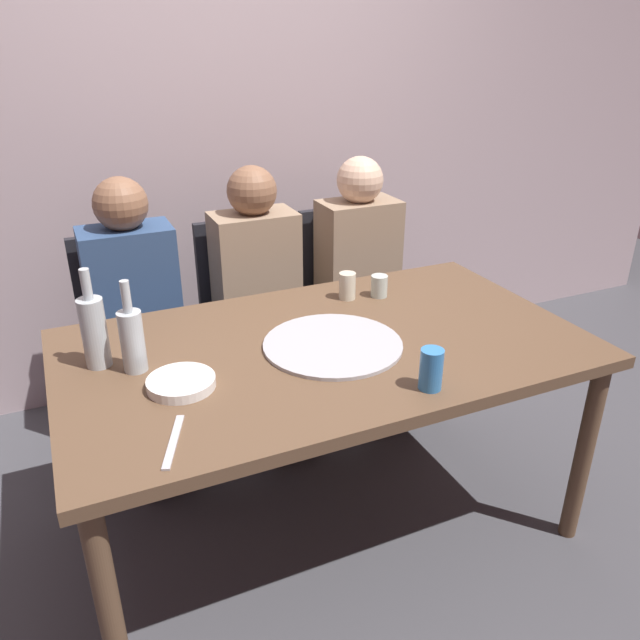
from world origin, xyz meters
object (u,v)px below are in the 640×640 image
Objects in this scene: tumbler_near at (379,286)px; chair_left at (136,327)px; wine_bottle at (132,339)px; tumbler_far at (347,286)px; guest_by_wall at (367,275)px; chair_middle at (253,307)px; guest_in_beanie at (263,293)px; beer_bottle at (94,330)px; table_knife at (174,441)px; chair_right at (351,290)px; dining_table at (326,362)px; soda_can at (431,369)px; guest_in_sweater at (138,313)px; pizza_tray at (333,344)px; plate_stack at (181,383)px.

chair_left reaches higher than tumbler_near.
wine_bottle is 0.85m from tumbler_far.
chair_middle is at bearing -16.64° from guest_by_wall.
chair_middle is 0.20m from guest_in_beanie.
chair_left is (0.19, 0.73, -0.35)m from beer_bottle.
tumbler_near is 0.82× the size of tumbler_far.
tumbler_far is at bearing 114.06° from guest_in_beanie.
table_knife is 1.54m from guest_by_wall.
guest_by_wall reaches higher than chair_right.
soda_can is at bearing -67.99° from dining_table.
tumbler_near is (0.35, 0.27, 0.11)m from dining_table.
wine_bottle is at bearing 81.51° from guest_in_sweater.
tumbler_near is 1.07m from chair_left.
chair_left reaches higher than table_knife.
chair_left is (0.10, 0.81, -0.34)m from wine_bottle.
beer_bottle is 3.72× the size of tumbler_near.
pizza_tray is 5.40× the size of tumbler_near.
chair_middle is (-0.19, 0.58, -0.28)m from tumbler_far.
chair_left reaches higher than soda_can.
chair_right is at bearing 61.34° from tumbler_far.
chair_right is at bearing 59.66° from pizza_tray.
guest_by_wall reaches higher than plate_stack.
plate_stack is at bearing -156.98° from tumbler_near.
wine_bottle is at bearing 170.36° from pizza_tray.
wine_bottle is 3.43× the size of tumbler_near.
plate_stack is 1.13m from chair_middle.
soda_can is (0.84, -0.52, -0.06)m from beer_bottle.
pizza_tray is 0.50× the size of chair_left.
pizza_tray is 0.73m from beer_bottle.
wine_bottle is at bearing -37.78° from beer_bottle.
pizza_tray is at bearing 6.06° from plate_stack.
guest_by_wall is (1.03, 0.81, -0.12)m from plate_stack.
guest_in_beanie is (0.04, 0.73, -0.03)m from dining_table.
tumbler_far is at bearing 52.98° from dining_table.
chair_right is at bearing -163.36° from guest_in_beanie.
table_knife is at bearing 86.52° from chair_left.
plate_stack is 0.17× the size of guest_in_sweater.
guest_in_sweater is 1.04m from guest_by_wall.
pizza_tray is 0.38× the size of guest_in_beanie.
guest_in_sweater is at bearing 0.00° from guest_in_beanie.
wine_bottle is 1.30× the size of table_knife.
pizza_tray is 0.65m from table_knife.
chair_middle is at bearing 117.06° from tumbler_near.
chair_left is 1.04m from chair_right.
tumbler_far is 0.11× the size of chair_left.
soda_can is at bearing 120.16° from guest_in_sweater.
tumbler_far is at bearing 28.31° from plate_stack.
dining_table is 0.88m from guest_in_sweater.
chair_middle reaches higher than table_knife.
guest_in_sweater is (-1.04, -0.15, 0.13)m from chair_right.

